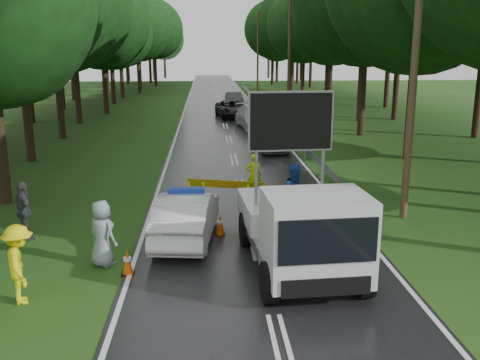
{
  "coord_description": "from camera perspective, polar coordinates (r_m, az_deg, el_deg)",
  "views": [
    {
      "loc": [
        -1.36,
        -14.79,
        5.55
      ],
      "look_at": [
        -0.29,
        2.35,
        1.3
      ],
      "focal_mm": 40.0,
      "sensor_mm": 36.0,
      "label": 1
    }
  ],
  "objects": [
    {
      "name": "queue_car_second",
      "position": [
        38.23,
        1.65,
        6.77
      ],
      "size": [
        2.91,
        5.83,
        1.63
      ],
      "primitive_type": "imported",
      "rotation": [
        0.0,
        0.0,
        0.12
      ],
      "color": "#AFB3B7",
      "rests_on": "ground"
    },
    {
      "name": "civilian",
      "position": [
        17.3,
        5.96,
        -1.51
      ],
      "size": [
        1.15,
        1.02,
        1.96
      ],
      "primitive_type": "imported",
      "rotation": [
        0.0,
        0.0,
        0.35
      ],
      "color": "#193DA2",
      "rests_on": "ground"
    },
    {
      "name": "barrier",
      "position": [
        18.41,
        -1.53,
        -0.88
      ],
      "size": [
        2.66,
        0.8,
        1.14
      ],
      "rotation": [
        0.0,
        0.0,
        -0.28
      ],
      "color": "#F1FC0D",
      "rests_on": "ground"
    },
    {
      "name": "bystander_left",
      "position": [
        12.91,
        -22.48,
        -8.3
      ],
      "size": [
        1.08,
        1.34,
        1.81
      ],
      "primitive_type": "imported",
      "rotation": [
        0.0,
        0.0,
        1.97
      ],
      "color": "yellow",
      "rests_on": "ground"
    },
    {
      "name": "cone_right",
      "position": [
        20.56,
        10.21,
        -0.94
      ],
      "size": [
        0.35,
        0.35,
        0.75
      ],
      "color": "black",
      "rests_on": "ground"
    },
    {
      "name": "work_truck",
      "position": [
        13.48,
        6.55,
        -5.04
      ],
      "size": [
        2.81,
        5.69,
        4.41
      ],
      "rotation": [
        0.0,
        0.0,
        0.07
      ],
      "color": "gray",
      "rests_on": "ground"
    },
    {
      "name": "cone_left_mid",
      "position": [
        16.34,
        -6.28,
        -4.56
      ],
      "size": [
        0.39,
        0.39,
        0.83
      ],
      "color": "black",
      "rests_on": "ground"
    },
    {
      "name": "road",
      "position": [
        45.16,
        -1.85,
        6.84
      ],
      "size": [
        7.0,
        140.0,
        0.02
      ],
      "primitive_type": "cube",
      "color": "black",
      "rests_on": "ground"
    },
    {
      "name": "utility_pole_far",
      "position": [
        69.11,
        1.91,
        13.48
      ],
      "size": [
        1.4,
        0.24,
        10.0
      ],
      "color": "#493522",
      "rests_on": "ground"
    },
    {
      "name": "police_sedan",
      "position": [
        15.89,
        -5.69,
        -3.88
      ],
      "size": [
        2.0,
        4.49,
        1.57
      ],
      "rotation": [
        0.0,
        0.0,
        3.03
      ],
      "color": "white",
      "rests_on": "ground"
    },
    {
      "name": "bystander_mid",
      "position": [
        16.99,
        -22.05,
        -3.08
      ],
      "size": [
        0.97,
        1.09,
        1.77
      ],
      "primitive_type": "imported",
      "rotation": [
        0.0,
        0.0,
        2.22
      ],
      "color": "#393C40",
      "rests_on": "ground"
    },
    {
      "name": "guardrail",
      "position": [
        45.03,
        2.91,
        7.49
      ],
      "size": [
        0.12,
        60.06,
        0.7
      ],
      "color": "gray",
      "rests_on": "ground"
    },
    {
      "name": "ground",
      "position": [
        15.86,
        1.58,
        -6.59
      ],
      "size": [
        160.0,
        160.0,
        0.0
      ],
      "primitive_type": "plane",
      "color": "#194714",
      "rests_on": "ground"
    },
    {
      "name": "bystander_right",
      "position": [
        14.35,
        -14.49,
        -5.54
      ],
      "size": [
        1.02,
        0.97,
        1.76
      ],
      "primitive_type": "imported",
      "rotation": [
        0.0,
        0.0,
        2.48
      ],
      "color": "gray",
      "rests_on": "ground"
    },
    {
      "name": "cone_near_left",
      "position": [
        13.84,
        -11.91,
        -8.55
      ],
      "size": [
        0.33,
        0.33,
        0.69
      ],
      "color": "black",
      "rests_on": "ground"
    },
    {
      "name": "queue_car_first",
      "position": [
        29.72,
        3.14,
        4.43
      ],
      "size": [
        2.05,
        4.13,
        1.35
      ],
      "primitive_type": "imported",
      "rotation": [
        0.0,
        0.0,
        0.12
      ],
      "color": "#474A4F",
      "rests_on": "ground"
    },
    {
      "name": "queue_car_third",
      "position": [
        44.22,
        -0.78,
        7.6
      ],
      "size": [
        2.99,
        5.37,
        1.42
      ],
      "primitive_type": "imported",
      "rotation": [
        0.0,
        0.0,
        0.13
      ],
      "color": "black",
      "rests_on": "ground"
    },
    {
      "name": "utility_pole_mid",
      "position": [
        43.3,
        5.26,
        13.19
      ],
      "size": [
        1.4,
        0.24,
        10.0
      ],
      "color": "#493522",
      "rests_on": "ground"
    },
    {
      "name": "queue_car_fourth",
      "position": [
        53.79,
        -0.61,
        8.66
      ],
      "size": [
        1.78,
        4.06,
        1.3
      ],
      "primitive_type": "imported",
      "rotation": [
        0.0,
        0.0,
        0.11
      ],
      "color": "#43454B",
      "rests_on": "ground"
    },
    {
      "name": "cone_far",
      "position": [
        20.03,
        3.97,
        -1.1
      ],
      "size": [
        0.37,
        0.37,
        0.78
      ],
      "color": "black",
      "rests_on": "ground"
    },
    {
      "name": "officer",
      "position": [
        20.42,
        1.5,
        0.54
      ],
      "size": [
        0.63,
        0.43,
        1.67
      ],
      "primitive_type": "imported",
      "rotation": [
        0.0,
        0.0,
        3.19
      ],
      "color": "#B8D10B",
      "rests_on": "ground"
    },
    {
      "name": "utility_pole_near",
      "position": [
        18.04,
        18.13,
        11.68
      ],
      "size": [
        1.4,
        0.24,
        10.0
      ],
      "color": "#493522",
      "rests_on": "ground"
    },
    {
      "name": "cone_center",
      "position": [
        16.29,
        -2.13,
        -4.78
      ],
      "size": [
        0.33,
        0.33,
        0.69
      ],
      "color": "black",
      "rests_on": "ground"
    }
  ]
}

